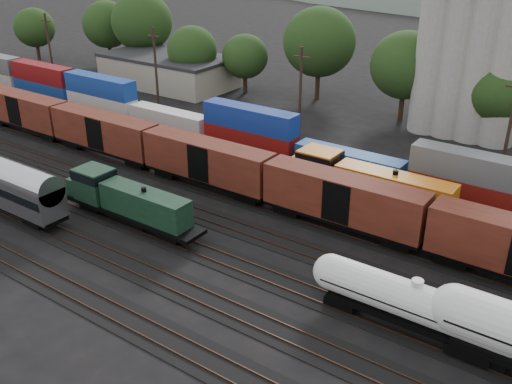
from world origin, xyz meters
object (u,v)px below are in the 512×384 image
Objects in this scene: orange_locomotive at (362,183)px; grain_silo at (469,49)px; tank_car_a at (414,304)px; green_locomotive at (124,199)px.

grain_silo is at bearing 87.58° from orange_locomotive.
grain_silo is at bearing 103.51° from tank_car_a.
green_locomotive is at bearing -137.56° from orange_locomotive.
orange_locomotive reaches higher than tank_car_a.
grain_silo is (17.51, 41.00, 8.89)m from green_locomotive.
grain_silo is (-9.85, 41.00, 8.90)m from tank_car_a.
green_locomotive is 0.83× the size of orange_locomotive.
tank_car_a is at bearing 0.00° from green_locomotive.
tank_car_a is 0.80× the size of orange_locomotive.
tank_car_a is 18.57m from orange_locomotive.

